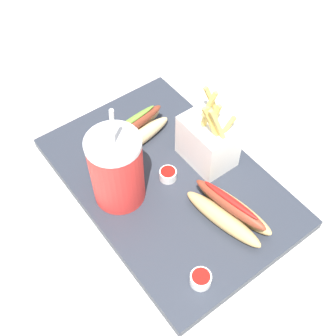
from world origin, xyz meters
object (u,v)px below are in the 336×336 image
Objects in this scene: hot_dog_1 at (229,211)px; ketchup_cup_2 at (167,173)px; soda_cup at (117,169)px; fries_basket at (208,141)px; hot_dog_2 at (132,133)px; ketchup_cup_1 at (201,279)px.

ketchup_cup_2 is (-0.13, -0.03, -0.01)m from hot_dog_1.
ketchup_cup_2 is at bearing 78.26° from soda_cup.
ketchup_cup_2 is at bearing -96.40° from fries_basket.
soda_cup reaches higher than hot_dog_2.
soda_cup is at bearing -99.13° from fries_basket.
fries_basket is 5.09× the size of ketchup_cup_2.
fries_basket is 4.78× the size of ketchup_cup_1.
hot_dog_2 is (-0.12, -0.09, -0.03)m from fries_basket.
ketchup_cup_1 is at bearing -42.15° from fries_basket.
hot_dog_1 is 0.13m from ketchup_cup_1.
ketchup_cup_1 is (0.22, 0.01, -0.06)m from soda_cup.
hot_dog_1 is (0.13, -0.06, -0.03)m from fries_basket.
soda_cup reaches higher than ketchup_cup_1.
ketchup_cup_1 is at bearing 2.26° from soda_cup.
hot_dog_2 is 4.98× the size of ketchup_cup_1.
soda_cup is 0.20m from hot_dog_1.
fries_basket is 0.96× the size of hot_dog_2.
soda_cup is 0.14m from hot_dog_2.
ketchup_cup_2 is (-0.20, 0.08, -0.00)m from ketchup_cup_1.
ketchup_cup_1 is at bearing -61.01° from hot_dog_1.
ketchup_cup_2 is at bearing -167.52° from hot_dog_1.
soda_cup is 0.11m from ketchup_cup_2.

